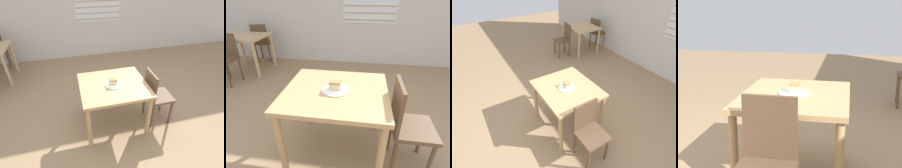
# 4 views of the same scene
# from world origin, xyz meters

# --- Properties ---
(ground_plane) EXTENTS (14.00, 14.00, 0.00)m
(ground_plane) POSITION_xyz_m (0.00, 0.00, 0.00)
(ground_plane) COLOR #997A56
(wall_back) EXTENTS (10.00, 0.10, 2.80)m
(wall_back) POSITION_xyz_m (0.01, 3.03, 1.40)
(wall_back) COLOR beige
(wall_back) RESTS_ON ground_plane
(dining_table_near) EXTENTS (0.93, 0.83, 0.75)m
(dining_table_near) POSITION_xyz_m (-0.14, 0.30, 0.64)
(dining_table_near) COLOR tan
(dining_table_near) RESTS_ON ground_plane
(chair_near_window) EXTENTS (0.37, 0.37, 0.89)m
(chair_near_window) POSITION_xyz_m (0.51, 0.23, 0.49)
(chair_near_window) COLOR brown
(chair_near_window) RESTS_ON ground_plane
(plate) EXTENTS (0.24, 0.24, 0.01)m
(plate) POSITION_xyz_m (-0.14, 0.29, 0.76)
(plate) COLOR white
(plate) RESTS_ON dining_table_near
(cake_slice) EXTENTS (0.10, 0.07, 0.08)m
(cake_slice) POSITION_xyz_m (-0.15, 0.30, 0.80)
(cake_slice) COLOR beige
(cake_slice) RESTS_ON plate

